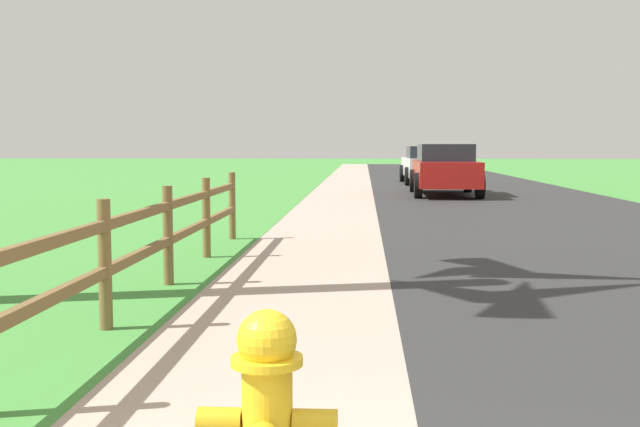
# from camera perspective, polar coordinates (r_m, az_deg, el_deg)

# --- Properties ---
(ground_plane) EXTENTS (120.00, 120.00, 0.00)m
(ground_plane) POSITION_cam_1_polar(r_m,az_deg,el_deg) (26.75, 3.90, 1.83)
(ground_plane) COLOR #448E3B
(road_asphalt) EXTENTS (7.00, 66.00, 0.01)m
(road_asphalt) POSITION_cam_1_polar(r_m,az_deg,el_deg) (29.00, 10.80, 2.01)
(road_asphalt) COLOR #2D2D2D
(road_asphalt) RESTS_ON ground
(curb_concrete) EXTENTS (6.00, 66.00, 0.01)m
(curb_concrete) POSITION_cam_1_polar(r_m,az_deg,el_deg) (28.87, -2.11, 2.09)
(curb_concrete) COLOR tan
(curb_concrete) RESTS_ON ground
(grass_verge) EXTENTS (5.00, 66.00, 0.00)m
(grass_verge) POSITION_cam_1_polar(r_m,az_deg,el_deg) (29.05, -5.06, 2.09)
(grass_verge) COLOR #448E3B
(grass_verge) RESTS_ON ground
(fire_hydrant) EXTENTS (0.59, 0.50, 0.86)m
(fire_hydrant) POSITION_cam_1_polar(r_m,az_deg,el_deg) (3.29, -3.99, -14.33)
(fire_hydrant) COLOR yellow
(fire_hydrant) RESTS_ON ground
(rail_fence) EXTENTS (0.11, 10.32, 1.09)m
(rail_fence) POSITION_cam_1_polar(r_m,az_deg,el_deg) (7.51, -13.22, -1.91)
(rail_fence) COLOR brown
(rail_fence) RESTS_ON ground
(parked_suv_red) EXTENTS (2.05, 4.88, 1.56)m
(parked_suv_red) POSITION_cam_1_polar(r_m,az_deg,el_deg) (23.74, 9.28, 3.31)
(parked_suv_red) COLOR maroon
(parked_suv_red) RESTS_ON ground
(parked_car_white) EXTENTS (2.12, 4.98, 1.49)m
(parked_car_white) POSITION_cam_1_polar(r_m,az_deg,el_deg) (30.86, 8.08, 3.63)
(parked_car_white) COLOR white
(parked_car_white) RESTS_ON ground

